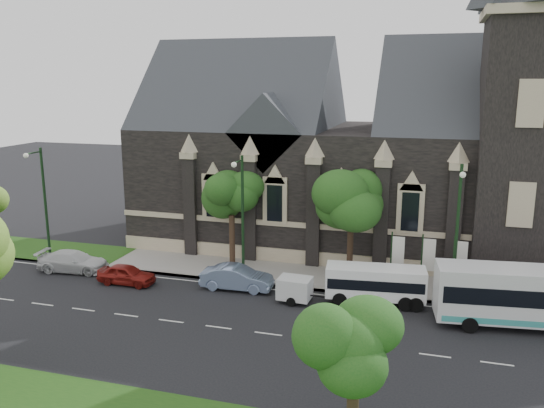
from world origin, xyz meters
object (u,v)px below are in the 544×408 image
at_px(shuttle_bus, 376,282).
at_px(tree_walk_right, 355,198).
at_px(street_lamp_far, 43,199).
at_px(box_trailer, 295,288).
at_px(banner_flag_right, 458,261).
at_px(street_lamp_mid, 242,212).
at_px(car_far_white, 73,261).
at_px(banner_flag_center, 426,258).
at_px(street_lamp_near, 457,227).
at_px(tree_park_east, 360,349).
at_px(banner_flag_left, 395,255).
at_px(sedan, 237,278).
at_px(tree_walk_left, 235,192).
at_px(car_far_red, 127,274).

bearing_deg(shuttle_bus, tree_walk_right, 108.11).
distance_m(street_lamp_far, box_trailer, 20.86).
xyz_separation_m(tree_walk_right, shuttle_bus, (2.09, -4.59, -4.42)).
height_order(street_lamp_far, banner_flag_right, street_lamp_far).
distance_m(street_lamp_mid, car_far_white, 13.66).
distance_m(banner_flag_center, car_far_white, 25.43).
relative_size(street_lamp_mid, street_lamp_far, 1.00).
height_order(street_lamp_near, box_trailer, street_lamp_near).
bearing_deg(banner_flag_center, tree_park_east, -96.57).
bearing_deg(street_lamp_far, banner_flag_left, 4.15).
distance_m(banner_flag_left, box_trailer, 7.40).
bearing_deg(car_far_white, tree_park_east, -130.20).
bearing_deg(street_lamp_mid, banner_flag_center, 8.82).
relative_size(banner_flag_left, sedan, 0.81).
relative_size(shuttle_bus, box_trailer, 2.10).
relative_size(tree_walk_right, tree_walk_left, 1.02).
distance_m(banner_flag_right, car_far_white, 27.41).
xyz_separation_m(tree_park_east, sedan, (-10.18, 15.27, -3.81)).
bearing_deg(car_far_white, street_lamp_mid, -91.61).
height_order(tree_walk_left, shuttle_bus, tree_walk_left).
height_order(tree_walk_left, banner_flag_right, tree_walk_left).
height_order(tree_park_east, tree_walk_right, tree_walk_right).
relative_size(banner_flag_center, shuttle_bus, 0.63).
xyz_separation_m(tree_park_east, street_lamp_mid, (-10.18, 16.42, 0.49)).
bearing_deg(tree_walk_left, car_far_red, -134.81).
bearing_deg(street_lamp_far, shuttle_bus, -2.19).
xyz_separation_m(street_lamp_mid, street_lamp_far, (-16.00, 0.00, 0.00)).
xyz_separation_m(tree_walk_right, banner_flag_left, (3.08, -1.71, -3.43)).
distance_m(tree_walk_left, banner_flag_center, 14.58).
distance_m(banner_flag_left, car_far_white, 23.45).
xyz_separation_m(shuttle_bus, box_trailer, (-4.98, -1.24, -0.48)).
bearing_deg(box_trailer, banner_flag_right, 25.55).
distance_m(tree_walk_left, street_lamp_far, 14.67).
xyz_separation_m(street_lamp_far, car_far_white, (3.10, -1.15, -4.35)).
bearing_deg(tree_walk_left, tree_park_east, -59.13).
height_order(tree_walk_right, tree_walk_left, tree_walk_right).
relative_size(tree_park_east, car_far_red, 1.54).
bearing_deg(tree_park_east, car_far_white, 146.52).
bearing_deg(box_trailer, sedan, 169.35).
relative_size(street_lamp_far, car_far_red, 2.21).
bearing_deg(box_trailer, street_lamp_far, 176.93).
relative_size(tree_walk_right, car_far_red, 1.91).
distance_m(banner_flag_center, sedan, 12.76).
bearing_deg(sedan, car_far_white, 87.40).
relative_size(street_lamp_near, banner_flag_center, 2.25).
bearing_deg(sedan, car_far_red, 96.33).
distance_m(street_lamp_far, shuttle_bus, 25.59).
bearing_deg(street_lamp_mid, street_lamp_near, 0.00).
distance_m(tree_park_east, banner_flag_right, 18.91).
distance_m(tree_walk_right, street_lamp_mid, 8.10).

